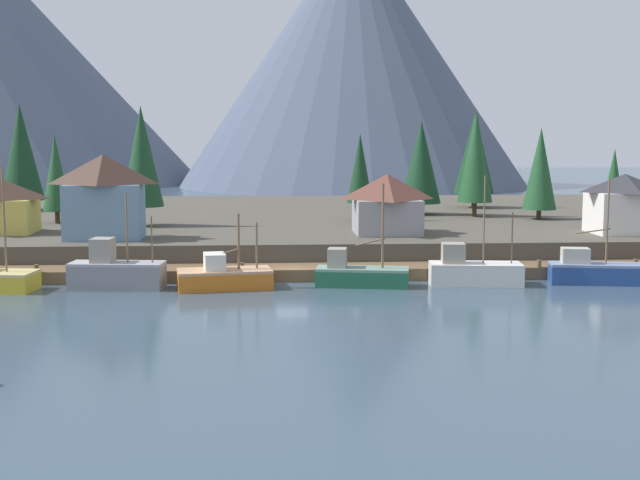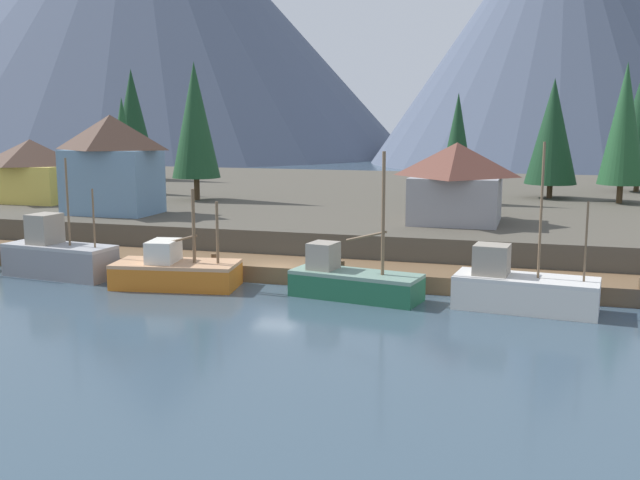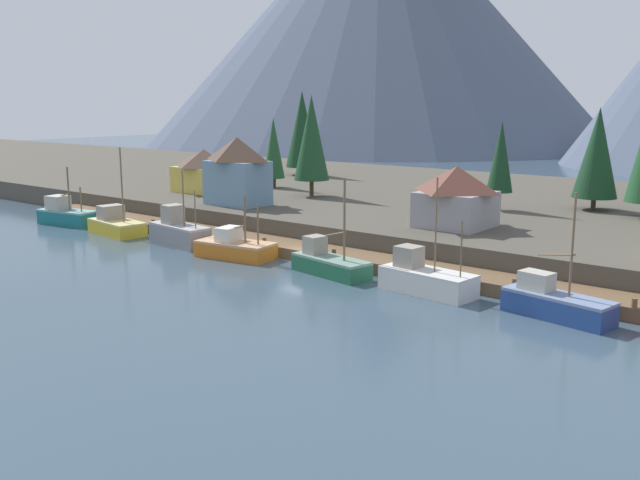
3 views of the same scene
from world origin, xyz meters
The scene contains 18 objects.
ground_plane centered at (0.00, 20.00, -0.50)m, with size 400.00×400.00×1.00m, color #384C5B.
dock centered at (0.00, 1.99, 0.50)m, with size 80.00×4.00×1.60m.
shoreline_bank centered at (0.00, 32.00, 1.25)m, with size 400.00×56.00×2.50m, color #4C473D.
mountain_west_peak centered at (-92.81, 148.32, 40.47)m, with size 147.51×147.51×80.93m, color #4C566B.
mountain_central_peak centered at (17.35, 126.57, 28.73)m, with size 77.97×77.97×57.45m, color #4C566B.
fishing_boat_grey centered at (-13.57, -1.75, 1.27)m, with size 7.33×3.26×7.34m.
fishing_boat_orange centered at (-5.33, -2.27, 0.92)m, with size 7.49×4.16×5.73m.
fishing_boat_green centered at (5.17, -1.93, 0.93)m, with size 7.42×3.64×7.99m.
fishing_boat_white centered at (14.08, -1.88, 1.06)m, with size 7.34×3.50×8.55m.
house_grey centered at (9.16, 11.64, 5.33)m, with size 6.25×6.34×5.54m.
house_yellow centered at (-27.41, 14.13, 5.26)m, with size 7.64×5.27×5.39m.
house_blue centered at (-16.28, 9.04, 6.30)m, with size 6.91×4.63×7.44m.
conifer_near_left centered at (-14.44, 19.60, 9.49)m, with size 4.24×4.24×12.03m.
conifer_near_right centered at (-31.35, 37.85, 9.52)m, with size 5.09×5.09×12.81m.
conifer_mid_left centered at (15.60, 29.96, 8.49)m, with size 4.61×4.61×10.70m.
conifer_back_right centered at (21.29, 27.46, 9.20)m, with size 3.90×3.90×11.83m.
conifer_centre centered at (7.89, 23.46, 8.06)m, with size 2.73×2.73×9.29m.
conifer_far_left centered at (-23.78, 23.10, 7.69)m, with size 2.88×2.88×9.16m.
Camera 2 is at (14.71, -40.30, 9.72)m, focal length 41.73 mm.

